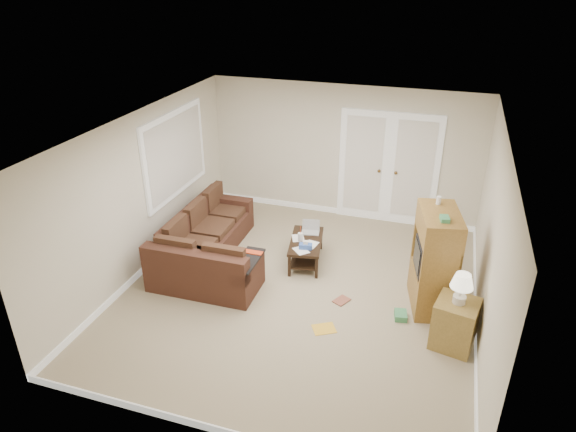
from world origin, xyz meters
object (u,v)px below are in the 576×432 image
(coffee_table, at_px, (306,249))
(side_cabinet, at_px, (455,320))
(tv_armoire, at_px, (434,260))
(sectional_sofa, at_px, (207,249))

(coffee_table, xyz_separation_m, side_cabinet, (2.34, -1.39, 0.16))
(tv_armoire, height_order, side_cabinet, tv_armoire)
(sectional_sofa, bearing_deg, coffee_table, 21.08)
(sectional_sofa, xyz_separation_m, side_cabinet, (3.82, -0.80, 0.08))
(coffee_table, bearing_deg, sectional_sofa, -168.46)
(tv_armoire, bearing_deg, coffee_table, 151.33)
(tv_armoire, bearing_deg, sectional_sofa, 167.88)
(coffee_table, relative_size, side_cabinet, 0.99)
(tv_armoire, xyz_separation_m, side_cabinet, (0.35, -0.79, -0.36))
(sectional_sofa, relative_size, side_cabinet, 2.33)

